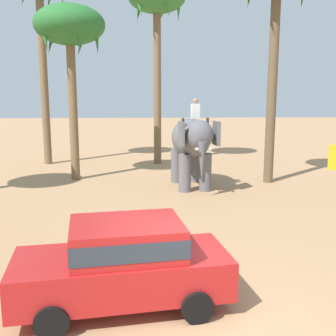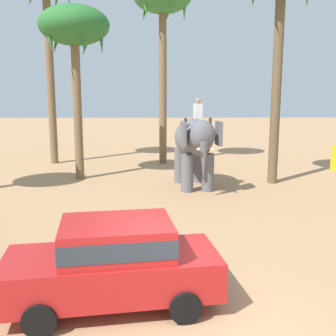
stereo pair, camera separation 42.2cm
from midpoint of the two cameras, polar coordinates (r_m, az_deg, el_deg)
ground_plane at (r=7.89m, az=4.82°, el=-20.98°), size 120.00×120.00×0.00m
car_sedan_foreground at (r=8.11m, az=-6.05°, el=-12.71°), size 4.31×2.33×1.70m
elephant_with_mahout at (r=17.61m, az=4.43°, el=3.57°), size 1.97×3.96×3.88m
palm_tree_behind_elephant at (r=19.95m, az=-12.32°, el=18.27°), size 3.20×3.20×8.01m
palm_tree_left_of_road at (r=24.17m, az=-0.21°, el=21.91°), size 3.20×3.20×10.18m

